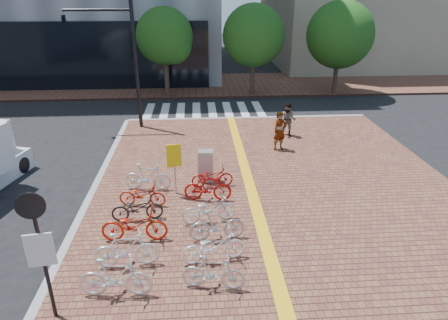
{
  "coord_description": "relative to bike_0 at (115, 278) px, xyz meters",
  "views": [
    {
      "loc": [
        0.03,
        -10.44,
        7.23
      ],
      "look_at": [
        0.99,
        3.15,
        1.3
      ],
      "focal_mm": 32.0,
      "sensor_mm": 36.0,
      "label": 1
    }
  ],
  "objects": [
    {
      "name": "kerb_north",
      "position": [
        5.08,
        14.49,
        -0.63
      ],
      "size": [
        14.0,
        0.25,
        0.15
      ],
      "primitive_type": "cube",
      "color": "gray",
      "rests_on": "ground"
    },
    {
      "name": "utility_box",
      "position": [
        2.4,
        6.28,
        0.08
      ],
      "size": [
        0.63,
        0.49,
        1.27
      ],
      "primitive_type": "cube",
      "rotation": [
        0.0,
        0.0,
        -0.11
      ],
      "color": "silver",
      "rests_on": "sidewalk"
    },
    {
      "name": "street_trees",
      "position": [
        7.12,
        19.94,
        3.4
      ],
      "size": [
        16.2,
        4.6,
        6.35
      ],
      "color": "#38281E",
      "rests_on": "far_sidewalk"
    },
    {
      "name": "crosswalk",
      "position": [
        2.58,
        16.49,
        -0.7
      ],
      "size": [
        7.5,
        4.0,
        0.01
      ],
      "color": "silver",
      "rests_on": "ground"
    },
    {
      "name": "bike_4",
      "position": [
        0.13,
        4.46,
        -0.12
      ],
      "size": [
        1.69,
        0.76,
        0.86
      ],
      "primitive_type": "imported",
      "rotation": [
        0.0,
        0.0,
        1.45
      ],
      "color": "red",
      "rests_on": "sidewalk"
    },
    {
      "name": "bike_8",
      "position": [
        2.62,
        2.23,
        -0.04
      ],
      "size": [
        1.75,
        0.64,
        1.03
      ],
      "primitive_type": "imported",
      "rotation": [
        0.0,
        0.0,
        1.67
      ],
      "color": "#B7B7BC",
      "rests_on": "sidewalk"
    },
    {
      "name": "pedestrian_b",
      "position": [
        6.72,
        11.18,
        0.31
      ],
      "size": [
        1.05,
        0.98,
        1.72
      ],
      "primitive_type": "imported",
      "rotation": [
        0.0,
        0.0,
        -0.52
      ],
      "color": "#525B68",
      "rests_on": "sidewalk"
    },
    {
      "name": "bike_6",
      "position": [
        2.41,
        0.1,
        -0.06
      ],
      "size": [
        1.69,
        0.74,
        0.98
      ],
      "primitive_type": "imported",
      "rotation": [
        0.0,
        0.0,
        1.4
      ],
      "color": "silver",
      "rests_on": "sidewalk"
    },
    {
      "name": "traffic_light_pole",
      "position": [
        -2.51,
        13.23,
        4.03
      ],
      "size": [
        3.57,
        1.38,
        6.65
      ],
      "color": "black",
      "rests_on": "sidewalk"
    },
    {
      "name": "bike_11",
      "position": [
        2.63,
        5.75,
        -0.13
      ],
      "size": [
        1.64,
        0.71,
        0.84
      ],
      "primitive_type": "imported",
      "rotation": [
        0.0,
        0.0,
        1.67
      ],
      "color": "#A20B0C",
      "rests_on": "sidewalk"
    },
    {
      "name": "bike_3",
      "position": [
        0.07,
        3.53,
        -0.12
      ],
      "size": [
        1.71,
        0.72,
        0.87
      ],
      "primitive_type": "imported",
      "rotation": [
        0.0,
        0.0,
        1.66
      ],
      "color": "black",
      "rests_on": "sidewalk"
    },
    {
      "name": "ground",
      "position": [
        2.08,
        2.49,
        -0.7
      ],
      "size": [
        120.0,
        120.0,
        0.0
      ],
      "primitive_type": "plane",
      "color": "black",
      "rests_on": "ground"
    },
    {
      "name": "bike_10",
      "position": [
        2.42,
        4.7,
        -0.04
      ],
      "size": [
        1.74,
        0.67,
        1.02
      ],
      "primitive_type": "imported",
      "rotation": [
        0.0,
        0.0,
        1.46
      ],
      "color": "#B3100C",
      "rests_on": "sidewalk"
    },
    {
      "name": "bike_2",
      "position": [
        0.14,
        2.38,
        -0.03
      ],
      "size": [
        2.0,
        0.73,
        1.04
      ],
      "primitive_type": "imported",
      "rotation": [
        0.0,
        0.0,
        1.55
      ],
      "color": "red",
      "rests_on": "sidewalk"
    },
    {
      "name": "bike_5",
      "position": [
        0.18,
        5.68,
        -0.02
      ],
      "size": [
        1.81,
        0.69,
        1.06
      ],
      "primitive_type": "imported",
      "rotation": [
        0.0,
        0.0,
        1.46
      ],
      "color": "white",
      "rests_on": "sidewalk"
    },
    {
      "name": "yellow_sign",
      "position": [
        1.25,
        5.26,
        0.81
      ],
      "size": [
        0.53,
        0.17,
        1.97
      ],
      "color": "#B7B7BC",
      "rests_on": "sidewalk"
    },
    {
      "name": "bike_7",
      "position": [
        2.46,
        1.21,
        -0.07
      ],
      "size": [
        1.91,
        0.94,
        0.96
      ],
      "primitive_type": "imported",
      "rotation": [
        0.0,
        0.0,
        1.74
      ],
      "color": "white",
      "rests_on": "sidewalk"
    },
    {
      "name": "bike_1",
      "position": [
        0.08,
        1.15,
        -0.01
      ],
      "size": [
        1.82,
        0.61,
        1.08
      ],
      "primitive_type": "imported",
      "rotation": [
        0.0,
        0.0,
        1.63
      ],
      "color": "white",
      "rests_on": "sidewalk"
    },
    {
      "name": "notice_sign",
      "position": [
        -1.33,
        -0.61,
        1.52
      ],
      "size": [
        0.61,
        0.18,
        3.29
      ],
      "color": "black",
      "rests_on": "sidewalk"
    },
    {
      "name": "bike_0",
      "position": [
        0.0,
        0.0,
        0.0
      ],
      "size": [
        1.87,
        0.64,
        1.11
      ],
      "primitive_type": "imported",
      "rotation": [
        0.0,
        0.0,
        1.5
      ],
      "color": "white",
      "rests_on": "sidewalk"
    },
    {
      "name": "bike_9",
      "position": [
        2.41,
        3.26,
        -0.08
      ],
      "size": [
        1.9,
        0.97,
        0.95
      ],
      "primitive_type": "imported",
      "rotation": [
        0.0,
        0.0,
        1.76
      ],
      "color": "silver",
      "rests_on": "sidewalk"
    },
    {
      "name": "far_sidewalk",
      "position": [
        2.08,
        23.49,
        -0.63
      ],
      "size": [
        70.0,
        8.0,
        0.15
      ],
      "primitive_type": "cube",
      "color": "brown",
      "rests_on": "ground"
    },
    {
      "name": "pedestrian_a",
      "position": [
        5.93,
        9.38,
        0.36
      ],
      "size": [
        0.79,
        0.68,
        1.83
      ],
      "primitive_type": "imported",
      "rotation": [
        0.0,
        0.0,
        0.44
      ],
      "color": "gray",
      "rests_on": "sidewalk"
    }
  ]
}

